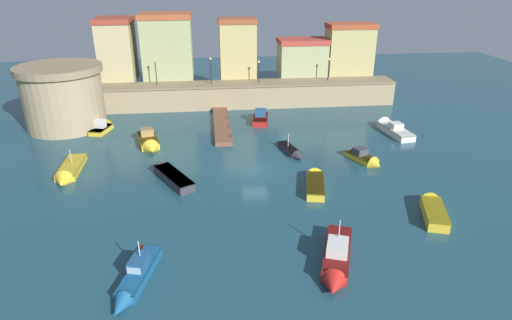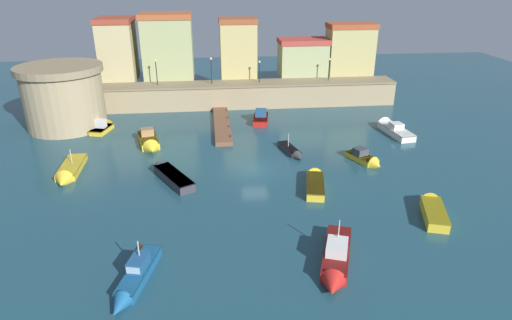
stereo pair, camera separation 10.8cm
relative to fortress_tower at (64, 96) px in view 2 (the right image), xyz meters
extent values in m
plane|color=#1E4756|center=(21.28, -14.98, -3.82)|extent=(117.61, 117.61, 0.00)
cube|color=#9E8966|center=(21.28, 6.54, -2.27)|extent=(43.83, 3.84, 3.08)
cube|color=#817053|center=(21.28, 6.54, -0.61)|extent=(43.83, 4.14, 0.24)
cube|color=tan|center=(4.74, 11.35, 3.21)|extent=(4.67, 5.77, 7.88)
cube|color=#943B28|center=(4.74, 11.35, 7.50)|extent=(4.85, 6.00, 0.70)
cube|color=tan|center=(11.73, 11.10, 3.47)|extent=(6.87, 5.28, 8.40)
cube|color=#A9512C|center=(11.73, 11.10, 8.02)|extent=(7.15, 5.49, 0.70)
cube|color=tan|center=(21.63, 10.50, 3.12)|extent=(5.08, 4.06, 7.71)
cube|color=brown|center=(21.63, 10.50, 7.33)|extent=(5.29, 4.23, 0.70)
cube|color=#9FA875|center=(31.11, 10.71, 1.63)|extent=(6.84, 4.49, 4.72)
cube|color=#AC3C31|center=(31.11, 10.71, 4.34)|extent=(7.11, 4.67, 0.70)
cube|color=tan|center=(38.03, 10.41, 2.68)|extent=(6.58, 3.90, 6.82)
cube|color=#A44628|center=(38.03, 10.41, 6.44)|extent=(6.84, 4.06, 0.70)
cylinder|color=#9E8966|center=(0.00, 0.00, -0.46)|extent=(9.10, 9.10, 6.72)
cylinder|color=#867556|center=(0.00, 0.00, 3.30)|extent=(9.83, 9.83, 0.80)
cube|color=brown|center=(18.63, -1.98, -3.57)|extent=(1.90, 13.21, 0.49)
cylinder|color=#503323|center=(19.48, 2.97, -3.47)|extent=(0.20, 0.20, 0.70)
cylinder|color=#503323|center=(19.48, -0.33, -3.47)|extent=(0.20, 0.20, 0.70)
cylinder|color=#503323|center=(19.48, -3.63, -3.47)|extent=(0.20, 0.20, 0.70)
cylinder|color=#503323|center=(19.48, -6.93, -3.47)|extent=(0.20, 0.20, 0.70)
cylinder|color=black|center=(10.35, 6.54, 1.06)|extent=(0.12, 0.12, 3.11)
sphere|color=#F9D172|center=(10.35, 6.54, 2.76)|extent=(0.32, 0.32, 0.32)
cylinder|color=black|center=(17.67, 6.54, 1.11)|extent=(0.12, 0.12, 3.21)
sphere|color=#F9D172|center=(17.67, 6.54, 2.86)|extent=(0.32, 0.32, 0.32)
cylinder|color=black|center=(24.22, 6.54, 0.83)|extent=(0.12, 0.12, 2.65)
sphere|color=#F9D172|center=(24.22, 6.54, 2.31)|extent=(0.32, 0.32, 0.32)
cylinder|color=black|center=(34.00, 6.54, 0.91)|extent=(0.12, 0.12, 2.80)
sphere|color=#F9D172|center=(34.00, 6.54, 2.46)|extent=(0.32, 0.32, 0.32)
cube|color=gold|center=(32.24, -13.87, -3.53)|extent=(2.72, 3.70, 0.57)
cone|color=gold|center=(33.08, -15.81, -3.53)|extent=(1.68, 1.43, 1.43)
cube|color=olive|center=(32.24, -13.87, -3.29)|extent=(2.77, 3.77, 0.08)
cube|color=#333842|center=(32.14, -13.62, -2.91)|extent=(1.56, 1.50, 0.67)
cube|color=red|center=(23.55, -0.94, -3.42)|extent=(2.35, 4.14, 0.79)
cone|color=red|center=(23.97, 1.47, -3.42)|extent=(1.78, 1.35, 1.61)
cube|color=#41120A|center=(23.55, -0.94, -3.06)|extent=(2.39, 4.22, 0.08)
cube|color=navy|center=(23.57, -0.84, -2.56)|extent=(1.53, 1.29, 0.92)
cube|color=#99B7C6|center=(23.66, -0.31, -2.52)|extent=(1.22, 0.27, 0.55)
cube|color=#333338|center=(13.74, -16.78, -3.40)|extent=(3.98, 5.63, 0.83)
cone|color=#333338|center=(12.08, -13.75, -3.40)|extent=(1.90, 1.90, 1.40)
cube|color=black|center=(13.74, -16.78, -3.02)|extent=(4.06, 5.74, 0.08)
cube|color=gold|center=(26.11, -19.60, -3.45)|extent=(2.43, 4.80, 0.74)
cone|color=gold|center=(26.73, -16.77, -3.45)|extent=(1.64, 1.56, 1.40)
cube|color=brown|center=(26.11, -19.60, -3.12)|extent=(2.48, 4.90, 0.08)
cube|color=gold|center=(10.35, -6.75, -3.43)|extent=(2.86, 4.89, 0.77)
cone|color=gold|center=(11.00, -9.57, -3.43)|extent=(2.03, 1.65, 1.78)
cube|color=#666D14|center=(10.35, -6.75, -3.08)|extent=(2.92, 4.99, 0.08)
cube|color=olive|center=(10.22, -6.19, -2.65)|extent=(1.59, 1.40, 0.79)
cube|color=gold|center=(34.12, -25.35, -3.39)|extent=(2.77, 4.57, 0.85)
cone|color=gold|center=(34.94, -22.77, -3.39)|extent=(1.75, 1.59, 1.46)
cube|color=olive|center=(34.12, -25.35, -3.01)|extent=(2.82, 4.66, 0.08)
cube|color=#333338|center=(25.43, -10.66, -3.58)|extent=(1.99, 3.99, 0.47)
cone|color=#333338|center=(25.99, -13.00, -3.58)|extent=(1.29, 1.29, 1.06)
cube|color=black|center=(25.43, -10.66, -3.39)|extent=(2.03, 4.07, 0.08)
cylinder|color=#B2B2B7|center=(25.36, -10.38, -2.65)|extent=(0.08, 0.08, 1.39)
cube|color=gold|center=(3.84, -13.07, -3.50)|extent=(1.86, 5.25, 0.63)
cone|color=gold|center=(3.90, -16.32, -3.50)|extent=(1.70, 1.43, 1.67)
cube|color=brown|center=(3.84, -13.07, -3.22)|extent=(1.90, 5.36, 0.08)
cylinder|color=#B2B2B7|center=(3.83, -12.78, -2.49)|extent=(0.08, 0.08, 1.39)
cube|color=#195689|center=(12.41, -30.02, -3.48)|extent=(2.37, 5.08, 0.67)
cone|color=#195689|center=(11.66, -33.03, -3.48)|extent=(1.45, 1.62, 1.15)
cube|color=#0D3332|center=(12.41, -30.02, -3.18)|extent=(2.42, 5.18, 0.08)
cube|color=navy|center=(12.42, -30.00, -2.76)|extent=(1.33, 1.82, 0.76)
cube|color=#99B7C6|center=(12.22, -30.79, -2.73)|extent=(0.85, 0.27, 0.46)
cylinder|color=#B2B2B7|center=(12.48, -29.74, -2.25)|extent=(0.08, 0.08, 1.80)
cube|color=red|center=(25.21, -29.53, -3.40)|extent=(3.40, 5.74, 0.83)
cone|color=red|center=(24.04, -32.74, -3.40)|extent=(1.92, 1.84, 1.53)
cube|color=#5D0F0E|center=(25.21, -29.53, -3.03)|extent=(3.47, 5.86, 0.08)
cube|color=silver|center=(25.09, -29.86, -2.66)|extent=(1.91, 2.21, 0.66)
cylinder|color=#B2B2B7|center=(25.33, -29.20, -2.02)|extent=(0.08, 0.08, 1.94)
cube|color=gold|center=(4.38, -2.31, -3.54)|extent=(2.40, 3.54, 0.56)
cone|color=gold|center=(4.90, -0.36, -3.54)|extent=(1.72, 1.27, 1.54)
cube|color=#845C12|center=(4.38, -2.31, -3.30)|extent=(2.45, 3.61, 0.08)
cube|color=silver|center=(4.38, -2.29, -2.76)|extent=(1.32, 1.08, 0.99)
cube|color=#99B7C6|center=(4.49, -1.90, -2.72)|extent=(1.02, 0.33, 0.59)
cube|color=white|center=(38.70, -6.94, -3.44)|extent=(2.51, 5.84, 0.76)
cone|color=white|center=(38.26, -3.49, -3.44)|extent=(1.88, 1.60, 1.72)
cube|color=#758057|center=(38.70, -6.94, -3.09)|extent=(2.56, 5.96, 0.08)
cube|color=silver|center=(38.69, -6.90, -2.75)|extent=(1.44, 1.47, 0.61)
sphere|color=#EA4C19|center=(12.15, -26.88, -3.82)|extent=(0.50, 0.50, 0.50)
camera|label=1|loc=(17.14, -52.96, 13.97)|focal=30.77mm
camera|label=2|loc=(17.25, -52.97, 13.97)|focal=30.77mm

